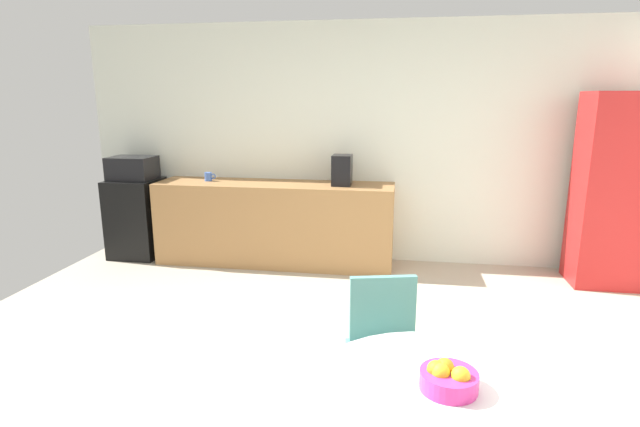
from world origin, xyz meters
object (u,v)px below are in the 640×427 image
locker_cabinet (611,191)px  mug_white (209,177)px  mini_fridge (137,218)px  chair_teal (385,334)px  fruit_bowl (448,378)px  microwave (133,168)px  coffee_maker (342,170)px

locker_cabinet → mug_white: 4.10m
mini_fridge → chair_teal: size_ratio=1.08×
locker_cabinet → fruit_bowl: bearing=-118.2°
fruit_bowl → microwave: bearing=132.8°
chair_teal → fruit_bowl: bearing=-73.7°
microwave → fruit_bowl: size_ratio=2.23×
locker_cabinet → coffee_maker: bearing=177.8°
fruit_bowl → mug_white: 4.18m
microwave → chair_teal: 3.96m
mug_white → coffee_maker: coffee_maker is taller
locker_cabinet → mug_white: size_ratio=14.44×
locker_cabinet → chair_teal: bearing=-129.4°
locker_cabinet → coffee_maker: 2.61m
mini_fridge → coffee_maker: 2.46m
mini_fridge → fruit_bowl: 4.71m
mug_white → mini_fridge: bearing=-177.9°
mini_fridge → microwave: (0.00, 0.00, 0.58)m
chair_teal → mug_white: (-2.05, 2.63, 0.43)m
locker_cabinet → chair_teal: locker_cabinet is taller
mini_fridge → coffee_maker: bearing=0.0°
locker_cabinet → microwave: bearing=178.9°
fruit_bowl → mug_white: (-2.30, 3.48, 0.15)m
fruit_bowl → locker_cabinet: bearing=61.8°
fruit_bowl → coffee_maker: (-0.81, 3.45, 0.26)m
locker_cabinet → fruit_bowl: locker_cabinet is taller
mini_fridge → chair_teal: mini_fridge is taller
chair_teal → coffee_maker: coffee_maker is taller
mini_fridge → mug_white: size_ratio=6.96×
mini_fridge → locker_cabinet: (4.99, -0.10, 0.48)m
microwave → coffee_maker: bearing=0.0°
microwave → chair_teal: size_ratio=0.58×
locker_cabinet → fruit_bowl: size_ratio=8.64×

